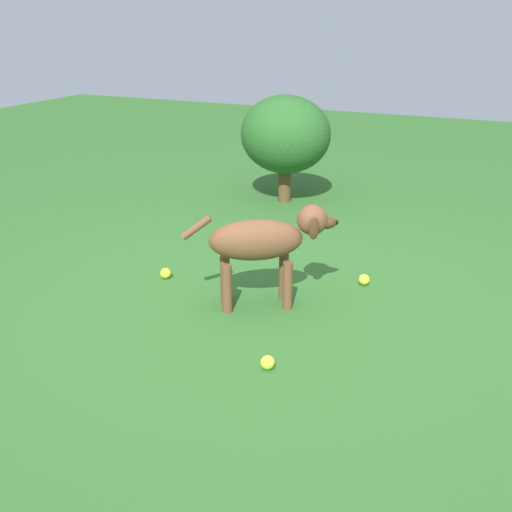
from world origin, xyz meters
The scene contains 6 objects.
ground centered at (0.00, 0.00, 0.00)m, with size 14.00×14.00×0.00m, color #2D6026.
dog centered at (-0.01, -0.03, 0.37)m, with size 0.74×0.49×0.57m.
tennis_ball_0 centered at (0.27, -0.64, 0.03)m, with size 0.07×0.07×0.07m, color #CAE332.
tennis_ball_1 centered at (0.42, 0.46, 0.03)m, with size 0.07×0.07×0.07m, color yellow.
tennis_ball_2 centered at (-0.70, 0.05, 0.03)m, with size 0.07×0.07×0.07m, color yellow.
shrub_near centered at (-0.66, 1.88, 0.57)m, with size 0.75×0.68×0.89m.
Camera 1 is at (1.23, -2.88, 1.52)m, focal length 43.57 mm.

